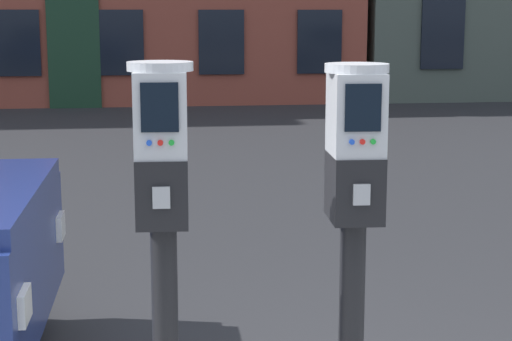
# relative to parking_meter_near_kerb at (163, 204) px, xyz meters

# --- Properties ---
(parking_meter_near_kerb) EXTENTS (0.23, 0.26, 1.53)m
(parking_meter_near_kerb) POSITION_rel_parking_meter_near_kerb_xyz_m (0.00, 0.00, 0.00)
(parking_meter_near_kerb) COLOR black
(parking_meter_near_kerb) RESTS_ON sidewalk_slab
(parking_meter_twin_adjacent) EXTENTS (0.23, 0.26, 1.51)m
(parking_meter_twin_adjacent) POSITION_rel_parking_meter_near_kerb_xyz_m (0.65, -0.00, -0.01)
(parking_meter_twin_adjacent) COLOR black
(parking_meter_twin_adjacent) RESTS_ON sidewalk_slab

